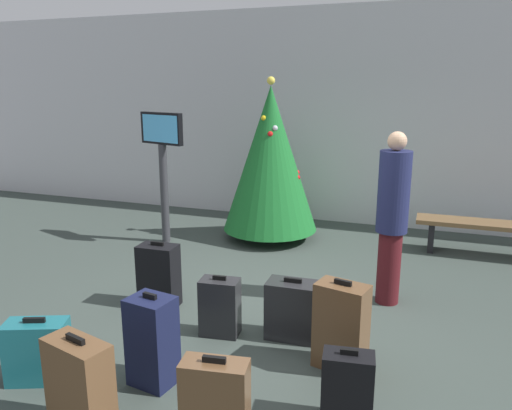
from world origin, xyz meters
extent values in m
plane|color=#38423D|center=(0.00, 0.00, 0.00)|extent=(16.00, 16.00, 0.00)
cube|color=silver|center=(0.00, 4.00, 1.78)|extent=(16.00, 0.20, 3.56)
cylinder|color=#4C3319|center=(-0.77, 2.60, 0.08)|extent=(0.12, 0.12, 0.16)
cone|color=#196628|center=(-0.77, 2.60, 1.23)|extent=(1.42, 1.42, 2.15)
sphere|color=#F2D84C|center=(-0.77, 2.60, 2.37)|extent=(0.12, 0.12, 0.12)
sphere|color=red|center=(-0.35, 2.62, 0.98)|extent=(0.08, 0.08, 0.08)
sphere|color=red|center=(-0.70, 2.39, 1.63)|extent=(0.08, 0.08, 0.08)
sphere|color=silver|center=(-0.65, 2.45, 1.71)|extent=(0.08, 0.08, 0.08)
sphere|color=blue|center=(-0.49, 2.85, 1.12)|extent=(0.08, 0.08, 0.08)
sphere|color=yellow|center=(-0.83, 2.47, 1.84)|extent=(0.08, 0.08, 0.08)
sphere|color=red|center=(-0.38, 2.70, 1.04)|extent=(0.08, 0.08, 0.08)
cylinder|color=#333338|center=(-2.19, 1.90, 0.74)|extent=(0.12, 0.12, 1.48)
cube|color=black|center=(-2.19, 1.90, 1.70)|extent=(0.78, 0.32, 0.45)
cube|color=#4CB2F2|center=(-2.19, 1.85, 1.70)|extent=(0.68, 0.23, 0.39)
cube|color=brown|center=(2.23, 2.85, 0.45)|extent=(1.74, 0.44, 0.06)
cube|color=black|center=(1.58, 2.85, 0.21)|extent=(0.08, 0.35, 0.42)
cylinder|color=#4C1419|center=(1.16, 0.83, 0.40)|extent=(0.25, 0.25, 0.80)
cylinder|color=#1E234C|center=(1.16, 0.83, 1.23)|extent=(0.37, 0.37, 0.86)
sphere|color=tan|center=(1.16, 0.83, 1.76)|extent=(0.20, 0.20, 0.20)
cube|color=brown|center=(0.91, -0.62, 0.37)|extent=(0.46, 0.34, 0.74)
cube|color=black|center=(0.91, -0.62, 0.76)|extent=(0.15, 0.06, 0.04)
cube|color=#141938|center=(-0.44, -1.34, 0.36)|extent=(0.38, 0.33, 0.72)
cube|color=black|center=(-0.44, -1.34, 0.74)|extent=(0.12, 0.05, 0.04)
cube|color=black|center=(1.08, -1.28, 0.26)|extent=(0.38, 0.25, 0.52)
cube|color=black|center=(1.08, -1.28, 0.54)|extent=(0.13, 0.05, 0.04)
cube|color=#232326|center=(0.40, -0.27, 0.28)|extent=(0.49, 0.29, 0.55)
cube|color=black|center=(0.40, -0.27, 0.57)|extent=(0.17, 0.04, 0.04)
cube|color=#232326|center=(-0.26, -0.44, 0.28)|extent=(0.39, 0.26, 0.55)
cube|color=black|center=(-0.26, -0.44, 0.57)|extent=(0.13, 0.05, 0.04)
cube|color=brown|center=(0.34, -1.89, 0.32)|extent=(0.45, 0.26, 0.65)
cube|color=black|center=(0.34, -1.89, 0.67)|extent=(0.15, 0.05, 0.04)
cube|color=black|center=(-1.13, -0.09, 0.34)|extent=(0.42, 0.27, 0.68)
cube|color=black|center=(-1.13, -0.09, 0.70)|extent=(0.14, 0.04, 0.04)
cube|color=brown|center=(-0.59, -2.02, 0.34)|extent=(0.52, 0.34, 0.68)
cube|color=black|center=(-0.59, -2.02, 0.70)|extent=(0.17, 0.07, 0.04)
cube|color=#19606B|center=(-1.32, -1.63, 0.25)|extent=(0.53, 0.40, 0.51)
cube|color=black|center=(-1.32, -1.63, 0.53)|extent=(0.17, 0.09, 0.04)
camera|label=1|loc=(1.51, -4.37, 2.32)|focal=34.67mm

